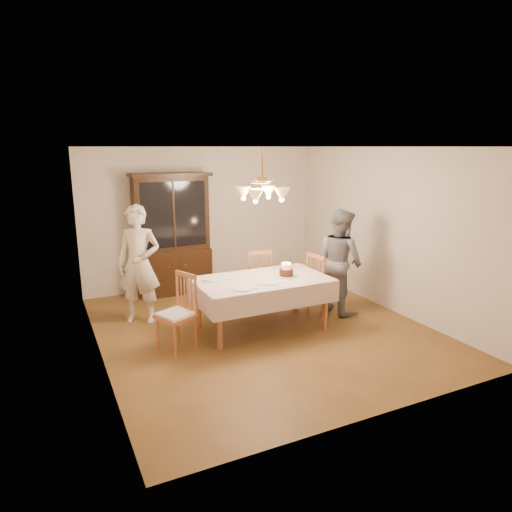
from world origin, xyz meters
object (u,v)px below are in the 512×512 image
dining_table (262,284)px  elderly_woman (139,264)px  chair_far_side (256,281)px  birthday_cake (286,273)px  china_hutch (172,236)px

dining_table → elderly_woman: 1.87m
chair_far_side → birthday_cake: chair_far_side is taller
china_hutch → chair_far_side: (1.00, -1.40, -0.60)m
china_hutch → chair_far_side: china_hutch is taller
dining_table → chair_far_side: size_ratio=1.90×
dining_table → china_hutch: (-0.68, 2.25, 0.36)m
chair_far_side → birthday_cake: bearing=-87.5°
chair_far_side → birthday_cake: 0.98m
birthday_cake → dining_table: bearing=171.9°
china_hutch → chair_far_side: 1.82m
china_hutch → birthday_cake: 2.54m
chair_far_side → elderly_woman: 1.91m
elderly_woman → birthday_cake: bearing=1.3°
china_hutch → birthday_cake: (1.04, -2.31, -0.23)m
dining_table → chair_far_side: bearing=69.3°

